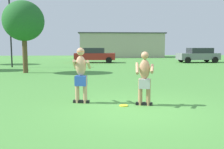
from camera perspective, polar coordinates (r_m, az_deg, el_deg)
ground_plane at (r=7.12m, az=5.55°, el=-7.98°), size 80.00×80.00×0.00m
player_with_cap at (r=7.75m, az=-7.19°, el=0.45°), size 0.58×0.68×1.75m
player_in_gray at (r=7.45m, az=7.53°, el=-0.72°), size 0.62×0.65×1.62m
frisbee at (r=7.47m, az=2.70°, el=-7.17°), size 0.27×0.27×0.03m
car_gray_near_post at (r=28.31m, az=19.31°, el=4.30°), size 4.37×2.17×1.58m
car_red_mid_lot at (r=26.58m, az=-4.04°, el=4.53°), size 4.44×2.34×1.58m
lamp_post at (r=22.48m, az=-22.48°, el=10.74°), size 0.60×0.24×5.89m
outbuilding_behind_lot at (r=39.76m, az=2.05°, el=6.79°), size 13.23×6.02×3.80m
tree_left_field at (r=17.50m, az=-19.75°, el=11.49°), size 2.66×2.66×4.73m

